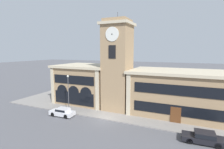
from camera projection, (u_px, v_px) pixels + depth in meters
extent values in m
plane|color=#56565B|center=(104.00, 120.00, 27.57)|extent=(300.00, 300.00, 0.00)
cube|color=gray|center=(121.00, 106.00, 34.04)|extent=(44.45, 14.37, 0.15)
cube|color=#9E7F5B|center=(117.00, 69.00, 31.53)|extent=(4.57, 4.57, 15.24)
cube|color=beige|center=(118.00, 24.00, 30.48)|extent=(5.27, 5.27, 0.45)
cube|color=#9E7F5B|center=(118.00, 21.00, 30.41)|extent=(4.21, 4.21, 0.60)
cylinder|color=#4C4C51|center=(118.00, 16.00, 30.29)|extent=(0.10, 0.10, 1.20)
cylinder|color=silver|center=(112.00, 34.00, 28.63)|extent=(2.38, 0.10, 2.38)
cylinder|color=black|center=(112.00, 34.00, 28.56)|extent=(0.19, 0.04, 0.19)
cylinder|color=silver|center=(106.00, 36.00, 31.69)|extent=(0.10, 2.38, 2.38)
cylinder|color=black|center=(105.00, 36.00, 31.72)|extent=(0.04, 0.19, 0.19)
cube|color=black|center=(112.00, 52.00, 29.02)|extent=(1.28, 0.10, 2.20)
cube|color=#9E7F5B|center=(87.00, 84.00, 37.43)|extent=(11.03, 9.13, 7.46)
cube|color=beige|center=(86.00, 66.00, 36.90)|extent=(11.73, 9.83, 0.45)
cube|color=beige|center=(53.00, 86.00, 35.36)|extent=(0.70, 0.16, 7.46)
cube|color=beige|center=(97.00, 91.00, 31.14)|extent=(0.70, 0.16, 7.46)
cube|color=black|center=(73.00, 80.00, 33.05)|extent=(9.04, 0.10, 1.64)
cube|color=black|center=(74.00, 98.00, 33.53)|extent=(8.82, 0.10, 2.39)
cylinder|color=black|center=(62.00, 91.00, 34.49)|extent=(2.43, 0.06, 2.43)
cylinder|color=black|center=(74.00, 92.00, 33.36)|extent=(2.43, 0.06, 2.43)
cylinder|color=black|center=(86.00, 94.00, 32.23)|extent=(2.43, 0.06, 2.43)
cube|color=#9E7F5B|center=(178.00, 94.00, 29.88)|extent=(15.64, 9.13, 7.08)
cube|color=beige|center=(180.00, 72.00, 29.37)|extent=(16.34, 9.83, 0.45)
cube|color=beige|center=(128.00, 95.00, 28.76)|extent=(0.70, 0.16, 7.08)
cube|color=black|center=(177.00, 90.00, 25.51)|extent=(12.82, 0.10, 1.56)
cube|color=#5B3319|center=(176.00, 115.00, 26.01)|extent=(1.50, 0.12, 2.55)
cube|color=black|center=(176.00, 110.00, 25.92)|extent=(12.82, 0.10, 1.59)
cube|color=silver|center=(62.00, 113.00, 29.19)|extent=(4.25, 1.97, 0.67)
cube|color=silver|center=(63.00, 110.00, 29.05)|extent=(2.08, 1.69, 0.48)
cube|color=black|center=(63.00, 110.00, 29.05)|extent=(2.00, 1.72, 0.36)
cylinder|color=black|center=(53.00, 114.00, 28.97)|extent=(0.72, 0.25, 0.71)
cylinder|color=black|center=(59.00, 111.00, 30.40)|extent=(0.72, 0.25, 0.71)
cylinder|color=black|center=(66.00, 117.00, 28.02)|extent=(0.72, 0.25, 0.71)
cylinder|color=black|center=(71.00, 113.00, 29.45)|extent=(0.72, 0.25, 0.71)
cube|color=black|center=(203.00, 139.00, 20.62)|extent=(4.74, 2.11, 0.61)
cube|color=black|center=(205.00, 134.00, 20.47)|extent=(2.31, 1.80, 0.59)
cube|color=black|center=(205.00, 134.00, 20.47)|extent=(2.22, 1.84, 0.44)
cylinder|color=black|center=(190.00, 141.00, 20.40)|extent=(0.72, 0.25, 0.71)
cylinder|color=black|center=(189.00, 135.00, 21.93)|extent=(0.72, 0.25, 0.71)
cylinder|color=black|center=(218.00, 146.00, 19.34)|extent=(0.72, 0.25, 0.71)
cylinder|color=black|center=(215.00, 139.00, 20.88)|extent=(0.72, 0.25, 0.71)
cylinder|color=#4C4C51|center=(68.00, 94.00, 30.70)|extent=(0.12, 0.12, 6.12)
sphere|color=silver|center=(68.00, 76.00, 30.27)|extent=(0.36, 0.36, 0.36)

